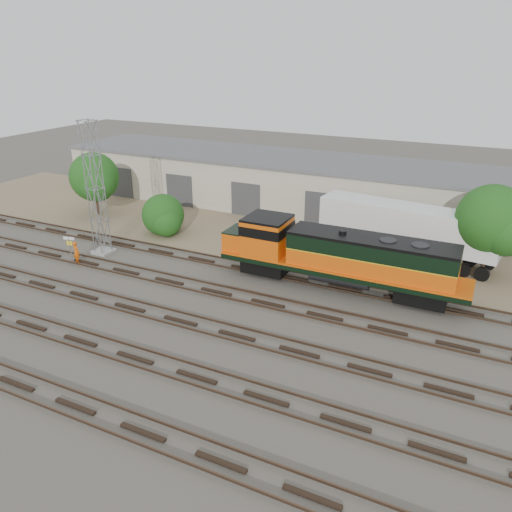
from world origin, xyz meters
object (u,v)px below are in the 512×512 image
at_px(worker, 76,252).
at_px(locomotive, 337,256).
at_px(signal_tower, 96,192).
at_px(semi_trailer, 411,227).

bearing_deg(worker, locomotive, -150.44).
relative_size(signal_tower, semi_trailer, 0.75).
distance_m(locomotive, worker, 20.52).
distance_m(signal_tower, semi_trailer, 25.42).
height_order(locomotive, worker, locomotive).
bearing_deg(semi_trailer, locomotive, -108.49).
bearing_deg(signal_tower, worker, -97.74).
height_order(locomotive, semi_trailer, locomotive).
distance_m(signal_tower, worker, 5.10).
xyz_separation_m(worker, semi_trailer, (23.68, 12.37, 1.85)).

